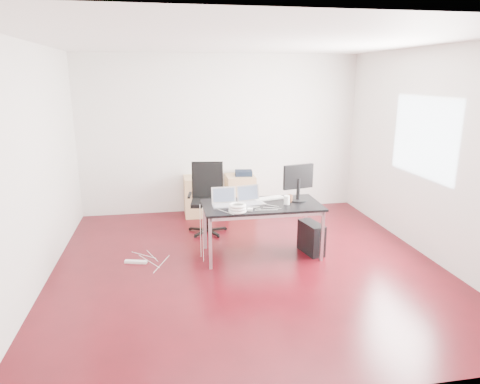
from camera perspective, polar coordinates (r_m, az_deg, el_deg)
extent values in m
plane|color=#39060C|center=(5.74, 0.97, -9.64)|extent=(5.00, 5.00, 0.00)
plane|color=silver|center=(5.23, 1.12, 19.45)|extent=(5.00, 5.00, 0.00)
plane|color=silver|center=(7.75, -2.54, 7.64)|extent=(5.00, 0.00, 5.00)
plane|color=silver|center=(2.98, 10.34, -4.81)|extent=(5.00, 0.00, 5.00)
plane|color=silver|center=(5.43, -25.89, 2.92)|extent=(0.00, 5.00, 5.00)
plane|color=silver|center=(6.28, 24.10, 4.60)|extent=(0.00, 5.00, 5.00)
plane|color=white|center=(6.41, 23.19, 6.69)|extent=(0.00, 1.50, 1.50)
cube|color=black|center=(5.82, 2.94, -1.78)|extent=(1.60, 0.80, 0.03)
cube|color=silver|center=(5.50, -3.98, -6.86)|extent=(0.04, 0.04, 0.70)
cube|color=silver|center=(6.15, -4.69, -4.45)|extent=(0.04, 0.04, 0.70)
cube|color=silver|center=(5.83, 10.91, -5.79)|extent=(0.04, 0.04, 0.70)
cube|color=silver|center=(6.45, 8.72, -3.64)|extent=(0.04, 0.04, 0.70)
cylinder|color=black|center=(6.80, -4.38, -3.53)|extent=(0.06, 0.06, 0.47)
cube|color=black|center=(6.72, -4.42, -1.39)|extent=(0.54, 0.53, 0.06)
cube|color=black|center=(6.86, -4.38, 1.58)|extent=(0.47, 0.17, 0.55)
cube|color=tan|center=(7.65, -5.54, -0.55)|extent=(0.50, 0.50, 0.70)
cube|color=tan|center=(7.74, 0.02, -0.29)|extent=(0.50, 0.50, 0.70)
cube|color=black|center=(6.11, 9.48, -6.04)|extent=(0.29, 0.48, 0.44)
cylinder|color=black|center=(7.80, -0.56, -1.76)|extent=(0.29, 0.29, 0.28)
cube|color=white|center=(5.94, -13.71, -9.03)|extent=(0.31, 0.14, 0.04)
cube|color=silver|center=(5.71, -2.00, -1.86)|extent=(0.33, 0.23, 0.01)
cube|color=silver|center=(5.79, -2.17, -0.42)|extent=(0.33, 0.05, 0.22)
cube|color=#475166|center=(5.78, -2.16, -0.43)|extent=(0.29, 0.04, 0.18)
cube|color=silver|center=(5.82, 1.58, -1.54)|extent=(0.37, 0.30, 0.01)
cube|color=silver|center=(5.89, 1.11, -0.15)|extent=(0.33, 0.12, 0.22)
cube|color=#475166|center=(5.88, 1.12, -0.16)|extent=(0.29, 0.10, 0.18)
cylinder|color=black|center=(6.03, 7.71, -1.04)|extent=(0.26, 0.26, 0.02)
cylinder|color=black|center=(5.99, 7.77, 0.43)|extent=(0.05, 0.05, 0.30)
cube|color=black|center=(5.97, 7.78, 2.05)|extent=(0.45, 0.15, 0.34)
cube|color=#475166|center=(5.99, 7.70, 2.11)|extent=(0.39, 0.10, 0.29)
cube|color=white|center=(6.06, 3.84, -0.86)|extent=(0.46, 0.24, 0.02)
cylinder|color=white|center=(5.82, 6.26, -1.07)|extent=(0.09, 0.09, 0.12)
cylinder|color=brown|center=(5.94, 6.65, -0.85)|extent=(0.09, 0.09, 0.10)
torus|color=white|center=(5.47, -0.34, -2.51)|extent=(0.24, 0.24, 0.04)
torus|color=white|center=(5.46, -0.34, -2.15)|extent=(0.23, 0.23, 0.04)
torus|color=white|center=(5.45, -0.34, -1.78)|extent=(0.22, 0.22, 0.04)
cube|color=white|center=(5.54, 1.33, -2.34)|extent=(0.09, 0.09, 0.03)
cube|color=#9E9E9E|center=(7.49, -5.27, 2.59)|extent=(0.10, 0.10, 0.18)
cube|color=black|center=(7.63, 0.48, 2.55)|extent=(0.33, 0.28, 0.09)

